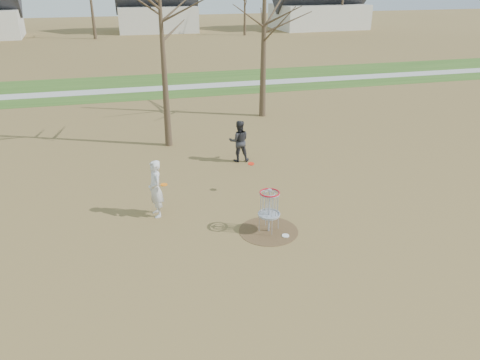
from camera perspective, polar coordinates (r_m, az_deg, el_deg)
The scene contains 10 objects.
ground at distance 14.24m, azimuth 3.50°, elevation -6.22°, with size 160.00×160.00×0.00m, color brown.
green_band at distance 33.67m, azimuth -7.75°, elevation 11.49°, with size 160.00×8.00×0.01m, color #2D5119.
footpath at distance 32.70m, azimuth -7.51°, elevation 11.15°, with size 160.00×1.50×0.01m, color #9E9E99.
dirt_circle at distance 14.23m, azimuth 3.50°, elevation -6.20°, with size 1.80×1.80×0.01m, color #47331E.
player_standing at distance 14.91m, azimuth -10.26°, elevation -1.07°, with size 0.68×0.45×1.87m, color silver.
player_throwing at distance 19.14m, azimuth -0.12°, elevation 4.78°, with size 0.84×0.65×1.72m, color #2C2B30.
disc_grounded at distance 14.00m, azimuth 5.56°, elevation -6.77°, with size 0.22×0.22×0.02m, color white.
discs_in_play at distance 15.34m, azimuth -3.42°, elevation 0.85°, with size 3.34×1.40×0.12m.
disc_golf_basket at distance 13.80m, azimuth 3.59°, elevation -2.94°, with size 0.64×0.64×1.35m.
houses_row at distance 64.86m, azimuth -7.81°, elevation 20.53°, with size 56.51×10.01×7.26m.
Camera 1 is at (-3.94, -11.67, 7.14)m, focal length 35.00 mm.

